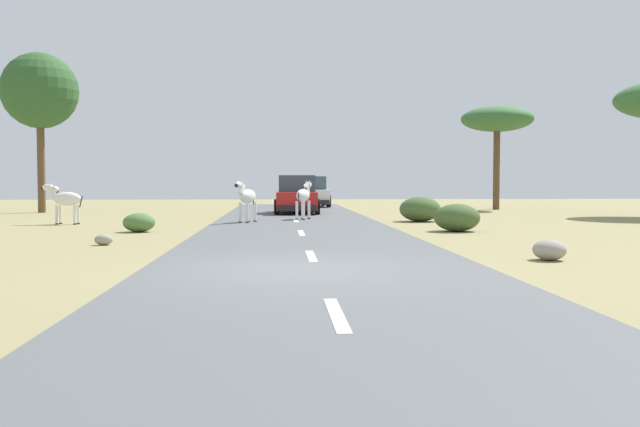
{
  "coord_description": "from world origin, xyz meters",
  "views": [
    {
      "loc": [
        -0.3,
        -11.67,
        1.56
      ],
      "look_at": [
        0.82,
        6.99,
        0.66
      ],
      "focal_mm": 38.72,
      "sensor_mm": 36.0,
      "label": 1
    }
  ],
  "objects_px": {
    "tree_2": "(40,92)",
    "zebra_0": "(247,197)",
    "rock_1": "(104,240)",
    "bush_2": "(139,223)",
    "zebra_1": "(65,199)",
    "zebra_2": "(304,196)",
    "bush_0": "(457,218)",
    "car_0": "(297,196)",
    "tree_3": "(497,120)",
    "rock_0": "(549,250)",
    "car_1": "(310,193)",
    "bush_3": "(420,209)"
  },
  "relations": [
    {
      "from": "tree_3",
      "to": "rock_1",
      "type": "xyz_separation_m",
      "value": [
        -15.82,
        -19.39,
        -4.61
      ]
    },
    {
      "from": "zebra_1",
      "to": "zebra_0",
      "type": "bearing_deg",
      "value": -79.41
    },
    {
      "from": "tree_2",
      "to": "bush_2",
      "type": "xyz_separation_m",
      "value": [
        7.22,
        -13.01,
        -5.53
      ]
    },
    {
      "from": "tree_3",
      "to": "tree_2",
      "type": "bearing_deg",
      "value": -174.66
    },
    {
      "from": "car_0",
      "to": "bush_2",
      "type": "bearing_deg",
      "value": 66.58
    },
    {
      "from": "car_0",
      "to": "rock_0",
      "type": "relative_size",
      "value": 6.32
    },
    {
      "from": "car_0",
      "to": "car_1",
      "type": "relative_size",
      "value": 1.0
    },
    {
      "from": "car_0",
      "to": "rock_1",
      "type": "xyz_separation_m",
      "value": [
        -5.07,
        -15.03,
        -0.72
      ]
    },
    {
      "from": "zebra_0",
      "to": "car_1",
      "type": "bearing_deg",
      "value": -79.33
    },
    {
      "from": "bush_3",
      "to": "rock_1",
      "type": "distance_m",
      "value": 13.1
    },
    {
      "from": "car_1",
      "to": "tree_2",
      "type": "distance_m",
      "value": 15.34
    },
    {
      "from": "car_0",
      "to": "rock_1",
      "type": "height_order",
      "value": "car_0"
    },
    {
      "from": "zebra_0",
      "to": "bush_2",
      "type": "xyz_separation_m",
      "value": [
        -3.06,
        -3.77,
        -0.68
      ]
    },
    {
      "from": "tree_2",
      "to": "zebra_0",
      "type": "bearing_deg",
      "value": -41.92
    },
    {
      "from": "zebra_0",
      "to": "car_0",
      "type": "bearing_deg",
      "value": -84.01
    },
    {
      "from": "zebra_1",
      "to": "car_1",
      "type": "bearing_deg",
      "value": -20.79
    },
    {
      "from": "rock_1",
      "to": "bush_3",
      "type": "bearing_deg",
      "value": 43.16
    },
    {
      "from": "bush_0",
      "to": "car_1",
      "type": "bearing_deg",
      "value": 100.59
    },
    {
      "from": "car_0",
      "to": "bush_2",
      "type": "distance_m",
      "value": 11.95
    },
    {
      "from": "zebra_1",
      "to": "rock_1",
      "type": "distance_m",
      "value": 8.76
    },
    {
      "from": "car_0",
      "to": "rock_0",
      "type": "bearing_deg",
      "value": 104.94
    },
    {
      "from": "car_0",
      "to": "tree_2",
      "type": "relative_size",
      "value": 0.57
    },
    {
      "from": "rock_0",
      "to": "car_1",
      "type": "bearing_deg",
      "value": 97.27
    },
    {
      "from": "zebra_0",
      "to": "rock_1",
      "type": "distance_m",
      "value": 8.6
    },
    {
      "from": "car_0",
      "to": "car_1",
      "type": "height_order",
      "value": "same"
    },
    {
      "from": "tree_2",
      "to": "bush_3",
      "type": "relative_size",
      "value": 4.89
    },
    {
      "from": "bush_2",
      "to": "rock_1",
      "type": "bearing_deg",
      "value": -90.02
    },
    {
      "from": "tree_3",
      "to": "rock_1",
      "type": "distance_m",
      "value": 25.44
    },
    {
      "from": "zebra_0",
      "to": "bush_2",
      "type": "bearing_deg",
      "value": 72.8
    },
    {
      "from": "zebra_0",
      "to": "rock_1",
      "type": "bearing_deg",
      "value": 90.9
    },
    {
      "from": "rock_0",
      "to": "rock_1",
      "type": "relative_size",
      "value": 1.6
    },
    {
      "from": "rock_0",
      "to": "zebra_1",
      "type": "bearing_deg",
      "value": 137.42
    },
    {
      "from": "zebra_0",
      "to": "zebra_2",
      "type": "xyz_separation_m",
      "value": [
        2.12,
        1.91,
        -0.01
      ]
    },
    {
      "from": "zebra_1",
      "to": "bush_2",
      "type": "distance_m",
      "value": 5.13
    },
    {
      "from": "rock_0",
      "to": "tree_3",
      "type": "bearing_deg",
      "value": 74.64
    },
    {
      "from": "zebra_1",
      "to": "rock_1",
      "type": "height_order",
      "value": "zebra_1"
    },
    {
      "from": "zebra_1",
      "to": "tree_3",
      "type": "xyz_separation_m",
      "value": [
        19.16,
        11.32,
        3.86
      ]
    },
    {
      "from": "zebra_2",
      "to": "tree_3",
      "type": "relative_size",
      "value": 0.28
    },
    {
      "from": "tree_2",
      "to": "bush_0",
      "type": "distance_m",
      "value": 22.16
    },
    {
      "from": "zebra_1",
      "to": "zebra_2",
      "type": "bearing_deg",
      "value": -66.58
    },
    {
      "from": "zebra_0",
      "to": "bush_0",
      "type": "xyz_separation_m",
      "value": [
        6.58,
        -4.09,
        -0.54
      ]
    },
    {
      "from": "bush_2",
      "to": "rock_1",
      "type": "xyz_separation_m",
      "value": [
        -0.0,
        -4.22,
        -0.16
      ]
    },
    {
      "from": "bush_0",
      "to": "tree_2",
      "type": "bearing_deg",
      "value": 141.68
    },
    {
      "from": "rock_1",
      "to": "bush_2",
      "type": "bearing_deg",
      "value": 89.98
    },
    {
      "from": "zebra_2",
      "to": "bush_3",
      "type": "xyz_separation_m",
      "value": [
        4.37,
        -0.95,
        -0.49
      ]
    },
    {
      "from": "zebra_1",
      "to": "tree_3",
      "type": "distance_m",
      "value": 22.59
    },
    {
      "from": "car_0",
      "to": "zebra_0",
      "type": "bearing_deg",
      "value": 75.81
    },
    {
      "from": "zebra_2",
      "to": "bush_3",
      "type": "distance_m",
      "value": 4.5
    },
    {
      "from": "bush_3",
      "to": "rock_1",
      "type": "bearing_deg",
      "value": -136.84
    },
    {
      "from": "zebra_2",
      "to": "bush_2",
      "type": "relative_size",
      "value": 1.61
    }
  ]
}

